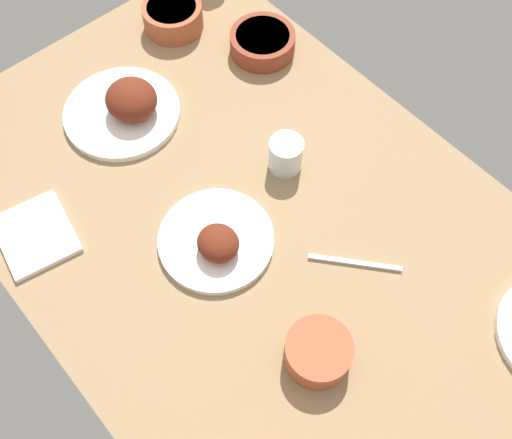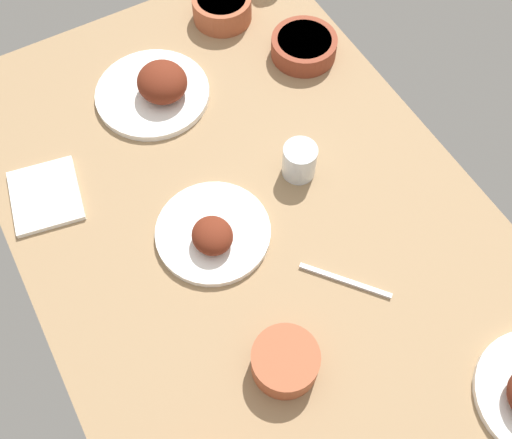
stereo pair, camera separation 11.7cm
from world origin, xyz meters
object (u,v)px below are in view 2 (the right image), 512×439
object	(u,v)px
plate_center_main	(213,234)
bowl_potatoes	(304,46)
fork_loose	(345,281)
bowl_onions	(222,7)
water_tumbler	(299,161)
bowl_soup	(285,361)
plate_far_side	(157,88)
folded_napkin	(46,196)

from	to	relation	value
plate_center_main	bowl_potatoes	bearing A→B (deg)	128.82
fork_loose	bowl_onions	bearing A→B (deg)	130.34
bowl_potatoes	water_tumbler	world-z (taller)	water_tumbler
bowl_soup	fork_loose	distance (cm)	20.43
plate_far_side	bowl_soup	world-z (taller)	plate_far_side
plate_far_side	water_tumbler	distance (cm)	37.32
plate_far_side	water_tumbler	xyz separation A→B (cm)	(33.16, 17.11, 1.05)
plate_center_main	bowl_soup	xyz separation A→B (cm)	(28.98, -0.88, 1.49)
water_tumbler	folded_napkin	bearing A→B (deg)	-112.48
water_tumbler	fork_loose	world-z (taller)	water_tumbler
water_tumbler	folded_napkin	size ratio (longest dim) A/B	0.49
bowl_onions	folded_napkin	xyz separation A→B (cm)	(28.35, -56.26, -2.74)
plate_far_side	folded_napkin	bearing A→B (deg)	-67.66
bowl_soup	bowl_potatoes	xyz separation A→B (cm)	(-62.38, 42.38, -0.60)
folded_napkin	bowl_soup	bearing A→B (deg)	24.57
bowl_potatoes	bowl_soup	bearing A→B (deg)	-34.19
plate_far_side	plate_center_main	size ratio (longest dim) A/B	1.13
plate_far_side	bowl_onions	world-z (taller)	plate_far_side
water_tumbler	fork_loose	distance (cm)	26.74
bowl_soup	folded_napkin	size ratio (longest dim) A/B	0.76
bowl_onions	water_tumbler	xyz separation A→B (cm)	(48.51, -7.53, 0.55)
plate_far_side	bowl_onions	bearing A→B (deg)	121.94
plate_center_main	fork_loose	size ratio (longest dim) A/B	1.26
plate_far_side	water_tumbler	world-z (taller)	plate_far_side
water_tumbler	folded_napkin	distance (cm)	52.84
plate_far_side	plate_center_main	world-z (taller)	plate_far_side
bowl_soup	water_tumbler	world-z (taller)	water_tumbler
plate_center_main	water_tumbler	distance (cm)	23.66
plate_center_main	bowl_onions	distance (cm)	61.87
bowl_soup	folded_napkin	distance (cm)	59.92
plate_center_main	folded_napkin	bearing A→B (deg)	-134.66
plate_far_side	water_tumbler	bearing A→B (deg)	27.29
plate_center_main	bowl_potatoes	xyz separation A→B (cm)	(-33.40, 41.50, 0.89)
plate_far_side	bowl_potatoes	distance (cm)	36.00
water_tumbler	fork_loose	size ratio (longest dim) A/B	0.43
plate_far_side	bowl_onions	size ratio (longest dim) A/B	1.79
plate_far_side	bowl_soup	bearing A→B (deg)	-5.70
bowl_soup	plate_center_main	bearing A→B (deg)	178.27
plate_far_side	plate_center_main	bearing A→B (deg)	-8.66
bowl_potatoes	folded_napkin	bearing A→B (deg)	-83.27
bowl_onions	folded_napkin	world-z (taller)	bowl_onions
bowl_soup	bowl_potatoes	world-z (taller)	bowl_soup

